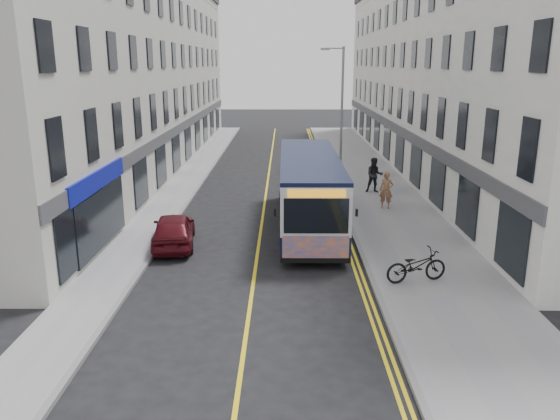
{
  "coord_description": "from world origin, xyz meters",
  "views": [
    {
      "loc": [
        1.03,
        -16.96,
        7.15
      ],
      "look_at": [
        0.87,
        3.5,
        1.6
      ],
      "focal_mm": 35.0,
      "sensor_mm": 36.0,
      "label": 1
    }
  ],
  "objects_px": {
    "bicycle": "(416,266)",
    "city_bus": "(309,189)",
    "car_maroon": "(174,230)",
    "car_white": "(298,162)",
    "pedestrian_near": "(386,190)",
    "pedestrian_far": "(374,175)",
    "streetlamp": "(340,113)"
  },
  "relations": [
    {
      "from": "bicycle",
      "to": "city_bus",
      "type": "bearing_deg",
      "value": 11.46
    },
    {
      "from": "city_bus",
      "to": "bicycle",
      "type": "distance_m",
      "value": 7.5
    },
    {
      "from": "car_maroon",
      "to": "car_white",
      "type": "bearing_deg",
      "value": -116.71
    },
    {
      "from": "city_bus",
      "to": "bicycle",
      "type": "bearing_deg",
      "value": -63.95
    },
    {
      "from": "pedestrian_near",
      "to": "car_maroon",
      "type": "xyz_separation_m",
      "value": [
        -9.49,
        -5.5,
        -0.35
      ]
    },
    {
      "from": "pedestrian_near",
      "to": "car_maroon",
      "type": "distance_m",
      "value": 10.97
    },
    {
      "from": "pedestrian_near",
      "to": "car_maroon",
      "type": "relative_size",
      "value": 0.46
    },
    {
      "from": "bicycle",
      "to": "car_white",
      "type": "bearing_deg",
      "value": -4.54
    },
    {
      "from": "car_white",
      "to": "car_maroon",
      "type": "bearing_deg",
      "value": -107.02
    },
    {
      "from": "pedestrian_far",
      "to": "bicycle",
      "type": "bearing_deg",
      "value": -89.53
    },
    {
      "from": "city_bus",
      "to": "car_maroon",
      "type": "bearing_deg",
      "value": -153.7
    },
    {
      "from": "bicycle",
      "to": "pedestrian_near",
      "type": "distance_m",
      "value": 9.46
    },
    {
      "from": "city_bus",
      "to": "pedestrian_near",
      "type": "relative_size",
      "value": 5.99
    },
    {
      "from": "streetlamp",
      "to": "car_maroon",
      "type": "xyz_separation_m",
      "value": [
        -7.57,
        -10.14,
        -3.7
      ]
    },
    {
      "from": "car_maroon",
      "to": "city_bus",
      "type": "bearing_deg",
      "value": -161.24
    },
    {
      "from": "pedestrian_far",
      "to": "car_maroon",
      "type": "bearing_deg",
      "value": -133.16
    },
    {
      "from": "city_bus",
      "to": "pedestrian_far",
      "type": "bearing_deg",
      "value": 57.82
    },
    {
      "from": "streetlamp",
      "to": "car_white",
      "type": "bearing_deg",
      "value": 112.64
    },
    {
      "from": "bicycle",
      "to": "car_maroon",
      "type": "distance_m",
      "value": 9.63
    },
    {
      "from": "pedestrian_near",
      "to": "car_white",
      "type": "height_order",
      "value": "pedestrian_near"
    },
    {
      "from": "bicycle",
      "to": "car_white",
      "type": "distance_m",
      "value": 19.66
    },
    {
      "from": "bicycle",
      "to": "streetlamp",
      "type": "bearing_deg",
      "value": -9.61
    },
    {
      "from": "city_bus",
      "to": "streetlamp",
      "type": "bearing_deg",
      "value": 74.64
    },
    {
      "from": "city_bus",
      "to": "car_white",
      "type": "distance_m",
      "value": 12.74
    },
    {
      "from": "city_bus",
      "to": "car_white",
      "type": "xyz_separation_m",
      "value": [
        -0.17,
        12.69,
        -1.09
      ]
    },
    {
      "from": "car_white",
      "to": "car_maroon",
      "type": "relative_size",
      "value": 0.99
    },
    {
      "from": "car_white",
      "to": "car_maroon",
      "type": "distance_m",
      "value": 16.33
    },
    {
      "from": "bicycle",
      "to": "pedestrian_far",
      "type": "bearing_deg",
      "value": -17.49
    },
    {
      "from": "streetlamp",
      "to": "city_bus",
      "type": "relative_size",
      "value": 0.73
    },
    {
      "from": "city_bus",
      "to": "pedestrian_far",
      "type": "xyz_separation_m",
      "value": [
        3.91,
        6.22,
        -0.65
      ]
    },
    {
      "from": "streetlamp",
      "to": "pedestrian_far",
      "type": "xyz_separation_m",
      "value": [
        1.88,
        -1.19,
        -3.29
      ]
    },
    {
      "from": "pedestrian_near",
      "to": "city_bus",
      "type": "bearing_deg",
      "value": -128.68
    }
  ]
}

